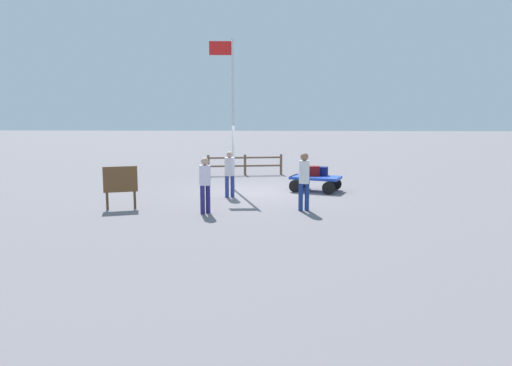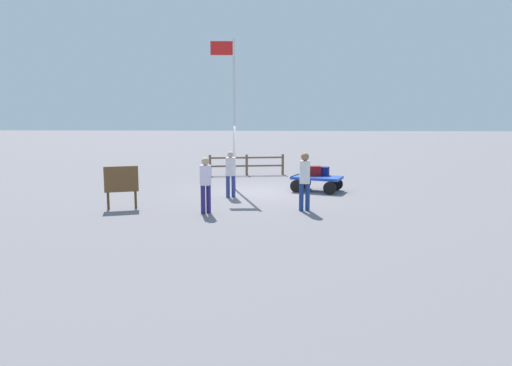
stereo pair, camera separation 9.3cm
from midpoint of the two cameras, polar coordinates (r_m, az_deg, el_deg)
name	(u,v)px [view 2 (the right image)]	position (r m, az deg, el deg)	size (l,w,h in m)	color
ground_plane	(263,192)	(18.97, 0.93, -1.02)	(120.00, 120.00, 0.00)	slate
luggage_cart	(316,180)	(19.19, 7.10, 0.32)	(2.10, 1.75, 0.58)	#1E40B4
suitcase_olive	(313,171)	(19.31, 6.78, 1.39)	(0.57, 0.38, 0.38)	maroon
suitcase_dark	(321,171)	(19.45, 7.69, 1.36)	(0.64, 0.51, 0.34)	#0F1854
suitcase_maroon	(308,171)	(19.59, 6.20, 1.44)	(0.48, 0.30, 0.34)	gray
worker_lead	(305,177)	(15.30, 5.81, 0.67)	(0.38, 0.38, 1.80)	navy
worker_trailing	(231,171)	(17.67, -2.80, 1.44)	(0.42, 0.42, 1.65)	navy
worker_supervisor	(206,181)	(14.90, -5.66, 0.26)	(0.48, 0.48, 1.70)	navy
flagpole	(232,103)	(19.34, -2.65, 9.16)	(0.94, 0.10, 5.80)	silver
signboard	(121,182)	(16.11, -15.10, 0.15)	(1.01, 0.40, 1.35)	#4C3319
wooden_fence	(247,163)	(23.88, -0.97, 2.29)	(3.60, 0.71, 1.00)	brown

